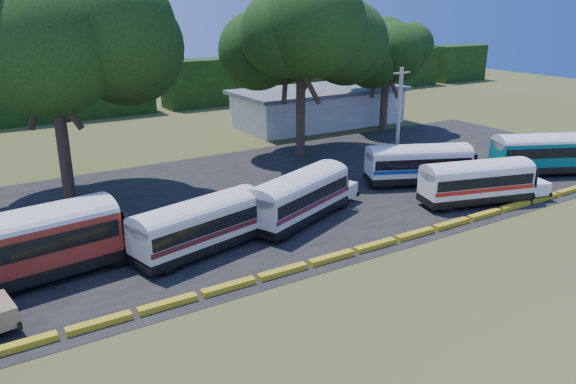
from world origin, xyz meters
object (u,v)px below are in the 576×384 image
bus_cream_west (202,223)px  bus_red (24,243)px  bus_white_red (479,180)px  tree_west (47,25)px  bus_teal (549,151)px

bus_cream_west → bus_red: bearing=158.7°
bus_white_red → tree_west: size_ratio=0.58×
bus_cream_west → tree_west: bearing=96.0°
bus_red → bus_white_red: size_ratio=1.21×
bus_teal → bus_cream_west: bearing=-156.9°
bus_white_red → bus_teal: bus_teal is taller
bus_red → bus_teal: (37.50, -2.02, -0.22)m
bus_red → bus_teal: 37.56m
bus_cream_west → tree_west: size_ratio=0.58×
bus_teal → tree_west: bearing=-176.8°
bus_red → tree_west: 15.21m
bus_red → bus_white_red: bearing=-14.9°
bus_cream_west → bus_teal: bus_teal is taller
bus_cream_west → tree_west: 16.37m
bus_teal → tree_west: (-33.30, 13.16, 9.69)m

